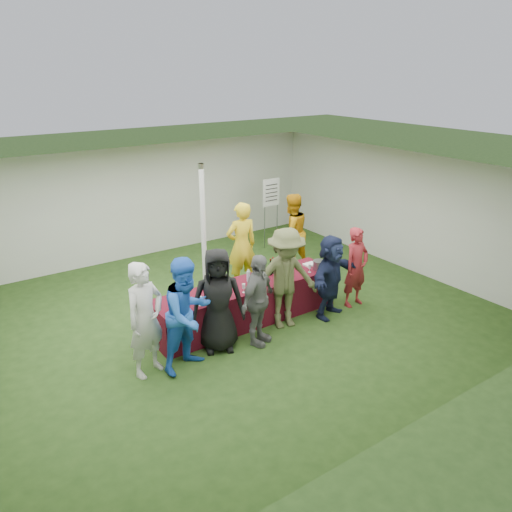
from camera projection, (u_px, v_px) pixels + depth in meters
ground at (214, 320)px, 9.33m from camera, size 60.00×60.00×0.00m
tent at (203, 230)px, 10.04m from camera, size 10.00×10.00×10.00m
serving_table at (247, 303)px, 9.18m from camera, size 3.60×0.80×0.75m
wine_bottles at (274, 267)px, 9.47m from camera, size 0.89×0.12×0.32m
wine_glasses at (230, 290)px, 8.53m from camera, size 2.71×0.12×0.16m
water_bottle at (248, 276)px, 9.11m from camera, size 0.07×0.07×0.23m
bar_towel at (310, 264)px, 9.89m from camera, size 0.25×0.18×0.03m
dump_bucket at (319, 265)px, 9.66m from camera, size 0.24×0.24×0.18m
wine_list_sign at (271, 198)px, 12.65m from camera, size 0.50×0.03×1.80m
staff_pourer at (242, 246)px, 10.40m from camera, size 0.73×0.53×1.87m
staff_back at (291, 232)px, 11.38m from camera, size 0.88×0.69×1.79m
customer_0 at (146, 320)px, 7.44m from camera, size 0.77×0.63×1.82m
customer_1 at (188, 314)px, 7.58m from camera, size 1.05×0.91×1.84m
customer_2 at (218, 300)px, 8.10m from camera, size 1.02×0.86×1.78m
customer_3 at (258, 300)px, 8.28m from camera, size 1.02×0.77×1.61m
customer_4 at (286, 279)px, 8.81m from camera, size 1.33×0.94×1.87m
customer_5 at (330, 276)px, 9.24m from camera, size 1.56×0.93×1.60m
customer_6 at (356, 267)px, 9.67m from camera, size 0.60×0.41×1.59m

